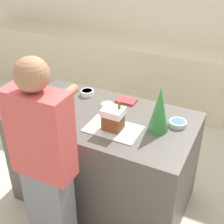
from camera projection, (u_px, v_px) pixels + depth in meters
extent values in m
plane|color=beige|center=(105.00, 194.00, 3.13)|extent=(12.00, 12.00, 0.00)
cube|color=beige|center=(182.00, 12.00, 4.26)|extent=(8.00, 0.05, 2.60)
cube|color=beige|center=(169.00, 78.00, 4.45)|extent=(6.00, 0.60, 0.89)
cube|color=#514C47|center=(104.00, 158.00, 2.89)|extent=(1.57, 0.88, 0.93)
cube|color=silver|center=(113.00, 129.00, 2.48)|extent=(0.44, 0.28, 0.01)
cube|color=brown|center=(113.00, 122.00, 2.44)|extent=(0.15, 0.13, 0.13)
cube|color=white|center=(113.00, 112.00, 2.40)|extent=(0.17, 0.14, 0.06)
cylinder|color=brown|center=(119.00, 105.00, 2.37)|extent=(0.02, 0.02, 0.06)
cone|color=#33843D|center=(159.00, 110.00, 2.38)|extent=(0.16, 0.16, 0.37)
cylinder|color=white|center=(45.00, 95.00, 2.92)|extent=(0.10, 0.10, 0.05)
cylinder|color=red|center=(44.00, 93.00, 2.92)|extent=(0.08, 0.08, 0.01)
cylinder|color=white|center=(108.00, 106.00, 2.75)|extent=(0.11, 0.11, 0.05)
cylinder|color=yellow|center=(107.00, 104.00, 2.74)|extent=(0.09, 0.09, 0.01)
cylinder|color=white|center=(87.00, 93.00, 2.97)|extent=(0.12, 0.12, 0.05)
cylinder|color=pink|center=(87.00, 91.00, 2.96)|extent=(0.10, 0.10, 0.01)
cylinder|color=silver|center=(178.00, 123.00, 2.52)|extent=(0.14, 0.14, 0.04)
cylinder|color=#4770DB|center=(178.00, 122.00, 2.51)|extent=(0.11, 0.11, 0.01)
cube|color=#B23338|center=(126.00, 101.00, 2.86)|extent=(0.18, 0.12, 0.02)
cube|color=slate|center=(51.00, 211.00, 2.44)|extent=(0.34, 0.19, 0.81)
cube|color=#CC4C4C|center=(40.00, 134.00, 2.06)|extent=(0.44, 0.20, 0.64)
sphere|color=#996B4C|center=(32.00, 74.00, 1.84)|extent=(0.22, 0.22, 0.22)
cylinder|color=#996B4C|center=(58.00, 101.00, 2.16)|extent=(0.07, 0.44, 0.07)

